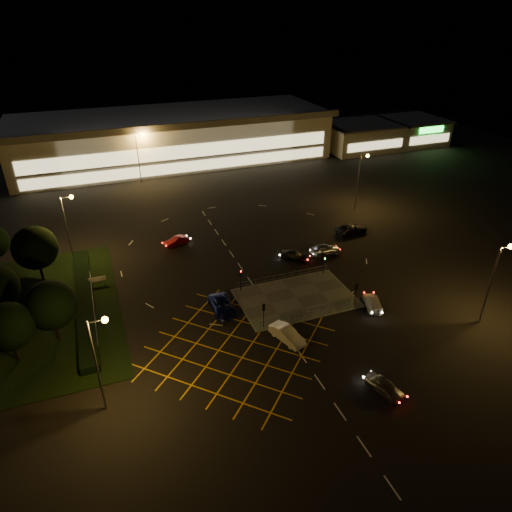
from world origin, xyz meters
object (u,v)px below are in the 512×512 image
object	(u,v)px
car_circ_red	(177,241)
signal_ne	(324,259)
car_queue_white	(287,334)
car_left_blue	(222,306)
signal_sw	(264,311)
car_near_silver	(385,386)
car_approach_white	(373,303)
signal_nw	(241,276)
signal_se	(356,290)
car_far_dkgrey	(295,256)
car_right_silver	(325,249)
car_east_grey	(352,229)

from	to	relation	value
car_circ_red	signal_ne	bearing A→B (deg)	30.21
car_queue_white	car_left_blue	bearing A→B (deg)	104.22
signal_sw	car_circ_red	xyz separation A→B (m)	(-4.98, 23.89, -1.74)
car_near_silver	car_approach_white	size ratio (longest dim) A/B	0.93
car_circ_red	signal_sw	bearing A→B (deg)	-4.89
signal_nw	car_near_silver	xyz separation A→B (m)	(7.17, -21.35, -1.68)
signal_se	car_near_silver	world-z (taller)	signal_se
signal_sw	car_far_dkgrey	size ratio (longest dim) A/B	0.75
signal_ne	car_far_dkgrey	size ratio (longest dim) A/B	0.75
signal_se	signal_nw	size ratio (longest dim) A/B	1.00
car_right_silver	car_approach_white	xyz separation A→B (m)	(-1.00, -14.11, -0.14)
car_near_silver	signal_ne	bearing A→B (deg)	59.83
signal_ne	car_near_silver	bearing A→B (deg)	-102.74
signal_nw	car_approach_white	size ratio (longest dim) A/B	0.72
signal_ne	car_queue_white	bearing A→B (deg)	-133.46
signal_nw	car_queue_white	size ratio (longest dim) A/B	0.68
signal_se	car_left_blue	size ratio (longest dim) A/B	0.60
car_left_blue	car_right_silver	world-z (taller)	car_right_silver
car_far_dkgrey	car_east_grey	xyz separation A→B (m)	(12.35, 4.67, 0.12)
car_left_blue	car_right_silver	distance (m)	20.29
car_approach_white	signal_sw	bearing A→B (deg)	16.21
signal_ne	car_approach_white	world-z (taller)	signal_ne
signal_sw	car_approach_white	size ratio (longest dim) A/B	0.72
car_right_silver	car_circ_red	distance (m)	22.69
signal_nw	car_circ_red	distance (m)	16.75
signal_se	car_far_dkgrey	world-z (taller)	signal_se
signal_sw	car_left_blue	xyz separation A→B (m)	(-3.50, 4.84, -1.64)
signal_se	car_near_silver	size ratio (longest dim) A/B	0.78
car_left_blue	car_east_grey	distance (m)	29.01
car_east_grey	car_approach_white	bearing A→B (deg)	150.92
signal_nw	car_east_grey	world-z (taller)	signal_nw
car_right_silver	car_far_dkgrey	bearing A→B (deg)	92.56
signal_nw	signal_ne	bearing A→B (deg)	0.00
signal_nw	car_approach_white	bearing A→B (deg)	-32.57
car_queue_white	signal_ne	bearing A→B (deg)	27.82
car_near_silver	car_east_grey	size ratio (longest dim) A/B	0.77
car_east_grey	signal_sw	bearing A→B (deg)	123.54
signal_nw	car_approach_white	world-z (taller)	signal_nw
car_queue_white	car_right_silver	xyz separation A→B (m)	(13.42, 16.15, 0.02)
signal_se	signal_sw	bearing A→B (deg)	0.00
car_queue_white	car_right_silver	size ratio (longest dim) A/B	1.01
signal_se	car_east_grey	world-z (taller)	signal_se
car_near_silver	car_right_silver	distance (m)	27.64
signal_sw	signal_se	xyz separation A→B (m)	(12.00, 0.00, 0.00)
signal_ne	car_left_blue	xyz separation A→B (m)	(-15.50, -3.15, -1.64)
signal_ne	car_east_grey	world-z (taller)	signal_ne
car_approach_white	car_far_dkgrey	bearing A→B (deg)	-54.31
car_near_silver	car_east_grey	world-z (taller)	car_east_grey
car_far_dkgrey	car_approach_white	xyz separation A→B (m)	(3.94, -14.15, 0.02)
car_left_blue	car_approach_white	bearing A→B (deg)	-17.94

